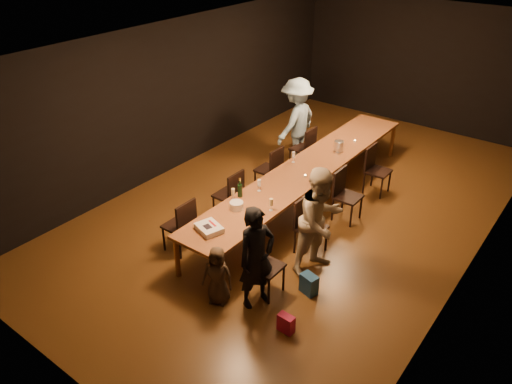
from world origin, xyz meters
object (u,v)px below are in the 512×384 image
Objects in this scene: chair_left_3 at (302,148)px; ice_bucket at (339,146)px; chair_right_0 at (266,266)px; plate_stack at (236,206)px; chair_left_1 at (228,194)px; champagne_bottle at (240,187)px; birthday_cake at (209,228)px; chair_right_2 at (348,196)px; woman_birthday at (257,258)px; man_blue at (296,121)px; chair_left_0 at (179,225)px; table at (307,170)px; child at (217,275)px; chair_right_1 at (311,227)px; chair_right_3 at (378,171)px; chair_left_2 at (268,169)px; woman_tan at (320,221)px.

chair_left_3 is 4.64× the size of ice_bucket.
chair_right_0 is 4.36× the size of plate_stack.
chair_right_0 is at bearing -125.22° from chair_left_1.
birthday_cake is at bearing -76.02° from champagne_bottle.
woman_birthday reaches higher than chair_right_2.
woman_birthday is 0.83× the size of man_blue.
chair_right_2 is at bearing 61.82° from plate_stack.
chair_left_0 is (-1.70, -2.40, 0.00)m from chair_right_2.
chair_left_3 is at bearing 0.00° from chair_left_1.
chair_left_0 is at bearing -180.00° from chair_left_3.
champagne_bottle is (-0.33, -1.50, 0.21)m from table.
child is 1.30m from plate_stack.
chair_right_0 is 2.08× the size of birthday_cake.
plate_stack is 2.82m from ice_bucket.
birthday_cake is at bearing -149.75° from chair_left_1.
man_blue is at bearing 4.51° from chair_left_0.
chair_left_3 is at bearing 125.31° from table.
man_blue is 4.09× the size of birthday_cake.
chair_left_1 is 2.66m from man_blue.
chair_right_0 is at bearing 26.84° from man_blue.
chair_right_1 reaches higher than plate_stack.
chair_left_3 is 3.14m from plate_stack.
table is at bearing -35.31° from chair_right_3.
chair_right_2 is at bearing 88.00° from birthday_cake.
table is 6.45× the size of chair_left_2.
chair_left_1 is at bearing 96.89° from woman_tan.
chair_left_2 is at bearing 180.00° from table.
chair_left_1 is (-1.70, 1.20, 0.00)m from chair_right_0.
chair_left_3 is 4.34m from child.
ice_bucket is at bearing -103.47° from chair_left_3.
chair_right_1 is 1.00× the size of chair_left_0.
table is at bearing -90.00° from chair_right_2.
child is (-0.44, -0.30, -0.31)m from woman_birthday.
table is 0.88m from chair_left_2.
chair_right_0 is at bearing 26.32° from birthday_cake.
chair_right_3 is 2.80× the size of champagne_bottle.
chair_right_0 and chair_left_1 have the same top height.
table is 13.43× the size of birthday_cake.
man_blue is at bearing 6.58° from chair_left_1.
woman_birthday is (1.72, -1.44, 0.29)m from chair_left_1.
chair_right_2 is 0.61× the size of woman_birthday.
chair_right_1 is 4.64× the size of ice_bucket.
chair_right_2 and chair_left_1 have the same top height.
chair_left_0 is 1.20m from chair_left_1.
child is at bearing -21.53° from birthday_cake.
chair_right_2 is 2.94m from chair_left_0.
ice_bucket is (0.95, -0.23, 0.39)m from chair_left_3.
chair_right_2 is (0.00, 2.40, 0.00)m from chair_right_0.
woman_birthday is at bearing 12.41° from child.
chair_left_0 is 0.61× the size of woman_birthday.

